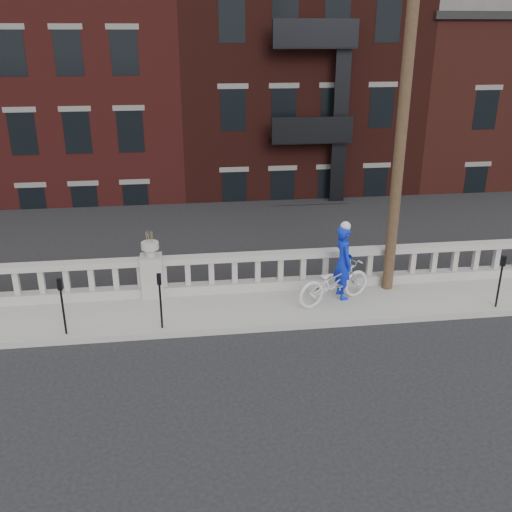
{
  "coord_description": "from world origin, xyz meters",
  "views": [
    {
      "loc": [
        0.88,
        -9.73,
        6.54
      ],
      "look_at": [
        2.6,
        3.2,
        1.41
      ],
      "focal_mm": 40.0,
      "sensor_mm": 36.0,
      "label": 1
    }
  ],
  "objects": [
    {
      "name": "ground",
      "position": [
        0.0,
        0.0,
        0.0
      ],
      "size": [
        120.0,
        120.0,
        0.0
      ],
      "primitive_type": "plane",
      "color": "black",
      "rests_on": "ground"
    },
    {
      "name": "sidewalk",
      "position": [
        0.0,
        3.0,
        0.07
      ],
      "size": [
        32.0,
        2.2,
        0.15
      ],
      "primitive_type": "cube",
      "color": "#9A968F",
      "rests_on": "ground"
    },
    {
      "name": "balustrade",
      "position": [
        0.0,
        3.95,
        0.64
      ],
      "size": [
        28.0,
        0.34,
        1.03
      ],
      "color": "#9A968F",
      "rests_on": "sidewalk"
    },
    {
      "name": "planter_pedestal",
      "position": [
        0.0,
        3.95,
        0.83
      ],
      "size": [
        0.55,
        0.55,
        1.76
      ],
      "color": "#9A968F",
      "rests_on": "sidewalk"
    },
    {
      "name": "lower_level",
      "position": [
        0.56,
        23.04,
        2.63
      ],
      "size": [
        80.0,
        44.0,
        20.8
      ],
      "color": "#605E59",
      "rests_on": "ground"
    },
    {
      "name": "utility_pole",
      "position": [
        6.2,
        3.6,
        5.24
      ],
      "size": [
        1.6,
        0.28,
        10.0
      ],
      "color": "#422D1E",
      "rests_on": "sidewalk"
    },
    {
      "name": "parking_meter_c",
      "position": [
        -1.9,
        2.15,
        1.0
      ],
      "size": [
        0.1,
        0.09,
        1.36
      ],
      "color": "black",
      "rests_on": "sidewalk"
    },
    {
      "name": "parking_meter_d",
      "position": [
        0.26,
        2.15,
        1.0
      ],
      "size": [
        0.1,
        0.09,
        1.36
      ],
      "color": "black",
      "rests_on": "sidewalk"
    },
    {
      "name": "parking_meter_e",
      "position": [
        8.5,
        2.15,
        1.0
      ],
      "size": [
        0.1,
        0.09,
        1.36
      ],
      "color": "black",
      "rests_on": "sidewalk"
    },
    {
      "name": "bicycle",
      "position": [
        4.55,
        2.97,
        0.7
      ],
      "size": [
        2.21,
        1.46,
        1.1
      ],
      "primitive_type": "imported",
      "rotation": [
        0.0,
        0.0,
        1.96
      ],
      "color": "silver",
      "rests_on": "sidewalk"
    },
    {
      "name": "cyclist",
      "position": [
        4.83,
        3.23,
        1.12
      ],
      "size": [
        0.52,
        0.74,
        1.93
      ],
      "primitive_type": "imported",
      "rotation": [
        0.0,
        0.0,
        1.65
      ],
      "color": "#0D24C5",
      "rests_on": "sidewalk"
    }
  ]
}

